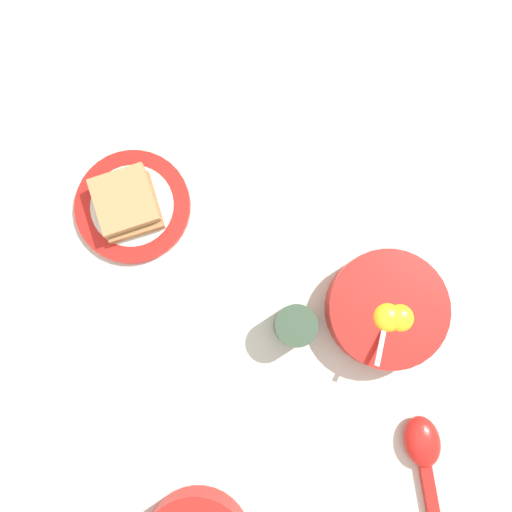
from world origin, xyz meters
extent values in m
plane|color=beige|center=(0.00, 0.00, 0.00)|extent=(3.00, 3.00, 0.00)
cylinder|color=red|center=(0.17, 0.05, 0.03)|extent=(0.18, 0.18, 0.05)
cylinder|color=white|center=(0.17, 0.05, 0.03)|extent=(0.14, 0.14, 0.02)
ellipsoid|color=yellow|center=(0.18, 0.04, 0.05)|extent=(0.04, 0.04, 0.02)
ellipsoid|color=yellow|center=(0.16, 0.04, 0.05)|extent=(0.04, 0.04, 0.02)
cylinder|color=black|center=(0.17, 0.07, 0.04)|extent=(0.04, 0.04, 0.00)
ellipsoid|color=silver|center=(0.16, 0.04, 0.05)|extent=(0.03, 0.02, 0.01)
cube|color=silver|center=(0.14, 0.00, 0.07)|extent=(0.03, 0.05, 0.03)
cylinder|color=red|center=(-0.20, 0.25, 0.01)|extent=(0.18, 0.18, 0.01)
cylinder|color=white|center=(-0.20, 0.25, 0.01)|extent=(0.13, 0.13, 0.00)
cube|color=#9E7042|center=(-0.20, 0.25, 0.02)|extent=(0.10, 0.11, 0.02)
cube|color=tan|center=(-0.21, 0.25, 0.04)|extent=(0.11, 0.11, 0.02)
ellipsoid|color=red|center=(0.20, -0.14, 0.02)|extent=(0.06, 0.08, 0.03)
cube|color=red|center=(0.20, -0.22, 0.01)|extent=(0.02, 0.10, 0.01)
cylinder|color=#334733|center=(0.03, 0.04, 0.04)|extent=(0.06, 0.06, 0.07)
cylinder|color=#472B16|center=(0.03, 0.04, 0.06)|extent=(0.05, 0.05, 0.01)
camera|label=1|loc=(-0.03, 0.06, 0.78)|focal=35.00mm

